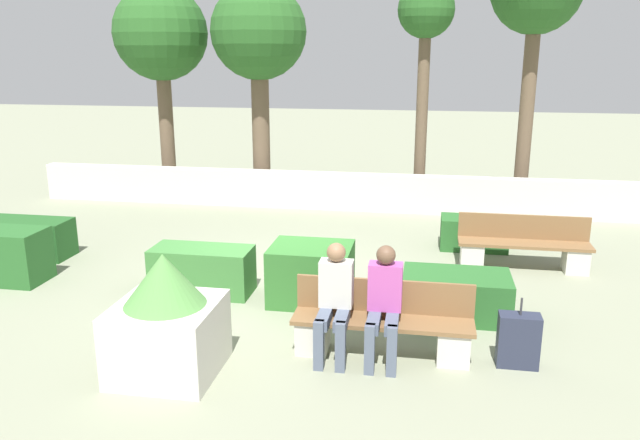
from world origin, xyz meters
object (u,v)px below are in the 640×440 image
Objects in this scene: person_seated_woman at (335,296)px; planter_corner_left at (167,320)px; bench_front at (382,327)px; suitcase at (518,340)px; tree_leftmost at (161,37)px; person_seated_man at (384,300)px; tree_center_right at (426,24)px; tree_center_left at (259,36)px; bench_left_side at (523,248)px.

planter_corner_left reaches higher than person_seated_woman.
bench_front is 2.56× the size of suitcase.
tree_leftmost is (-5.86, 7.71, 3.42)m from bench_front.
person_seated_man is 8.40m from tree_center_right.
bench_front is 1.51m from suitcase.
tree_center_left is at bearing 114.74° from bench_front.
suitcase is at bearing 11.93° from planter_corner_left.
suitcase is (1.51, -0.03, -0.03)m from bench_front.
person_seated_woman is 0.27× the size of tree_leftmost.
tree_leftmost reaches higher than person_seated_woman.
tree_center_left reaches higher than suitcase.
bench_left_side is 5.85m from tree_center_right.
tree_center_left is 3.68m from tree_center_right.
planter_corner_left is (-2.28, -0.68, -0.12)m from person_seated_man.
person_seated_woman is at bearing -55.85° from tree_leftmost.
tree_leftmost is at bearing 133.62° from suitcase.
planter_corner_left is (-4.28, -4.21, 0.28)m from bench_left_side.
tree_center_right is (3.67, 0.19, 0.25)m from tree_center_left.
tree_leftmost reaches higher than person_seated_man.
tree_center_left is (-3.43, 7.55, 3.01)m from person_seated_man.
tree_center_right is at bearing 88.07° from bench_front.
planter_corner_left is (-1.72, -0.68, -0.12)m from person_seated_woman.
tree_center_left is at bearing 110.84° from person_seated_woman.
bench_front is at bearing -91.93° from tree_center_right.
person_seated_woman is 2.09m from suitcase.
bench_left_side is 1.56× the size of person_seated_man.
person_seated_woman is at bearing -165.31° from bench_front.
bench_front is 1.56× the size of person_seated_man.
suitcase is 8.56m from tree_center_right.
tree_center_left is (-5.43, 4.02, 3.41)m from bench_left_side.
bench_front is at bearing -65.26° from tree_center_left.
planter_corner_left is 8.88m from tree_center_left.
suitcase is at bearing -56.50° from tree_center_left.
bench_left_side is at bearing -28.74° from tree_leftmost.
tree_center_right reaches higher than planter_corner_left.
planter_corner_left is at bearing -67.11° from tree_leftmost.
tree_center_left is at bearing 139.28° from bench_left_side.
planter_corner_left is 9.42m from tree_center_right.
planter_corner_left is 3.87m from suitcase.
tree_leftmost is (-7.88, 4.32, 3.42)m from bench_left_side.
suitcase is at bearing 4.41° from person_seated_man.
tree_center_left is at bearing 97.96° from planter_corner_left.
planter_corner_left is 0.28× the size of tree_center_left.
planter_corner_left is 9.78m from tree_leftmost.
person_seated_man is at bearing 0.01° from person_seated_woman.
bench_left_side reaches higher than suitcase.
planter_corner_left reaches higher than bench_front.
bench_front is 1.56× the size of person_seated_woman.
person_seated_woman is at bearing -95.86° from tree_center_right.
bench_left_side is 0.42× the size of tree_center_right.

